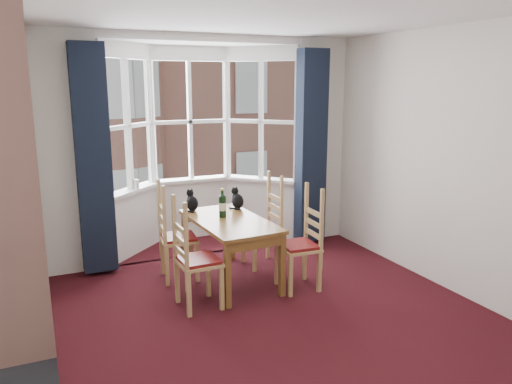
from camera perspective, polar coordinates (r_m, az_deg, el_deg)
floor at (r=4.83m, az=3.64°, el=-14.94°), size 4.50×4.50×0.00m
ceiling at (r=4.33m, az=4.18°, el=20.12°), size 4.50×4.50×0.00m
wall_left at (r=3.87m, az=-23.27°, el=-0.81°), size 0.00×4.50×4.50m
wall_right at (r=5.58m, az=22.40°, el=3.06°), size 0.00×4.50×4.50m
wall_back_pier_left at (r=6.10m, az=-20.45°, el=3.95°), size 0.70×0.12×2.80m
wall_back_pier_right at (r=7.11m, az=7.20°, el=5.74°), size 0.70×0.12×2.80m
bay_window at (r=6.89m, az=-6.91°, el=5.54°), size 2.76×0.94×2.80m
curtain_left at (r=5.95m, az=-18.09°, el=3.43°), size 0.38×0.22×2.60m
curtain_right at (r=6.84m, az=6.31°, el=5.09°), size 0.38×0.22×2.60m
dining_table at (r=5.59m, az=-3.02°, el=-4.07°), size 0.80×1.40×0.72m
chair_left_near at (r=5.01m, az=-7.58°, el=-8.09°), size 0.42×0.44×0.92m
chair_left_far at (r=5.76m, az=-9.71°, el=-5.38°), size 0.44×0.46×0.92m
chair_right_near at (r=5.49m, az=5.71°, el=-6.16°), size 0.42×0.44×0.92m
chair_right_far at (r=6.15m, az=1.42°, el=-4.05°), size 0.41×0.43×0.92m
cat_left at (r=5.97m, az=-7.34°, el=-1.16°), size 0.15×0.20×0.27m
cat_right at (r=6.03m, az=-2.15°, el=-0.92°), size 0.17×0.21×0.27m
wine_bottle at (r=5.64m, az=-3.85°, el=-1.46°), size 0.08×0.08×0.33m
candle_tall at (r=6.62m, az=-13.48°, el=0.88°), size 0.06×0.06×0.12m
street at (r=37.02m, az=-20.31°, el=-1.14°), size 80.00×80.00×0.00m
tenement_building at (r=17.92m, az=-17.86°, el=9.90°), size 18.40×7.80×15.20m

